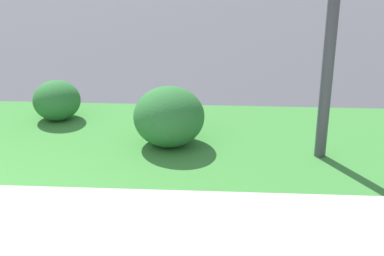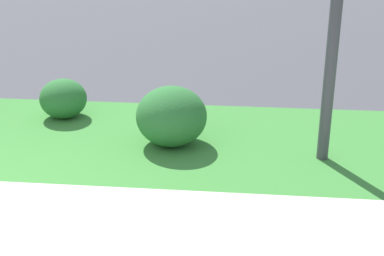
{
  "view_description": "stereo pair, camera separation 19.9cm",
  "coord_description": "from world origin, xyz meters",
  "views": [
    {
      "loc": [
        2.38,
        -2.76,
        2.14
      ],
      "look_at": [
        2.1,
        1.77,
        0.4
      ],
      "focal_mm": 50.0,
      "sensor_mm": 36.0,
      "label": 1
    },
    {
      "loc": [
        2.57,
        -2.74,
        2.14
      ],
      "look_at": [
        2.1,
        1.77,
        0.4
      ],
      "focal_mm": 50.0,
      "sensor_mm": 36.0,
      "label": 2
    }
  ],
  "objects": [
    {
      "name": "grass_verge",
      "position": [
        0.0,
        2.45,
        0.0
      ],
      "size": [
        18.0,
        2.32,
        0.01
      ],
      "primitive_type": "cube",
      "color": "#387A33",
      "rests_on": "ground"
    },
    {
      "name": "shrub_bush_far_verge",
      "position": [
        0.46,
        3.0,
        0.23
      ],
      "size": [
        0.54,
        0.54,
        0.46
      ],
      "color": "#28662D",
      "rests_on": "ground"
    },
    {
      "name": "shrub_bush_near_lamp",
      "position": [
        1.83,
        2.32,
        0.31
      ],
      "size": [
        0.72,
        0.72,
        0.61
      ],
      "color": "#28662D",
      "rests_on": "ground"
    }
  ]
}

